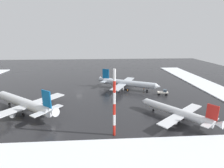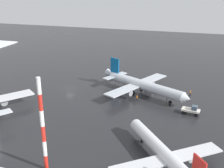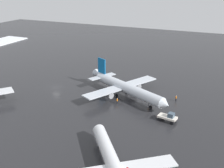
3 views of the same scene
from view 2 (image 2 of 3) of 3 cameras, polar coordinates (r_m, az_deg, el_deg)
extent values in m
plane|color=#232326|center=(92.49, -8.56, -0.88)|extent=(240.00, 240.00, 0.00)
cylinder|color=silver|center=(85.55, 6.63, -0.34)|extent=(25.12, 14.58, 3.01)
cone|color=silver|center=(78.42, 14.98, -2.87)|extent=(3.18, 3.51, 2.86)
cone|color=silver|center=(94.29, -0.38, 2.11)|extent=(3.97, 3.70, 2.93)
cube|color=silver|center=(92.65, 8.06, 1.05)|extent=(8.64, 12.05, 0.32)
cylinder|color=gray|center=(91.34, 7.60, 0.20)|extent=(3.49, 2.93, 1.77)
cube|color=silver|center=(81.94, 2.05, -1.35)|extent=(8.64, 12.05, 0.32)
cylinder|color=gray|center=(83.24, 3.09, -1.67)|extent=(3.49, 2.93, 1.77)
cube|color=#0C5999|center=(91.91, 0.57, 3.76)|extent=(3.31, 1.87, 4.96)
cube|color=silver|center=(94.70, 1.74, 2.06)|extent=(3.96, 4.83, 0.21)
cube|color=silver|center=(91.01, -0.50, 1.31)|extent=(3.96, 4.83, 0.21)
cylinder|color=black|center=(81.21, 11.81, -2.80)|extent=(0.21, 0.21, 0.62)
cylinder|color=black|center=(81.71, 11.74, -3.63)|extent=(1.01, 0.71, 0.97)
cylinder|color=black|center=(88.97, 6.00, -0.41)|extent=(0.21, 0.21, 0.62)
cylinder|color=black|center=(89.43, 5.97, -1.18)|extent=(1.01, 0.71, 0.97)
cylinder|color=black|center=(86.11, 4.40, -1.07)|extent=(0.21, 0.21, 0.62)
cylinder|color=black|center=(86.58, 4.38, -1.86)|extent=(1.01, 0.71, 0.97)
cube|color=silver|center=(82.03, -20.03, -2.43)|extent=(10.93, 12.49, 0.35)
cylinder|color=gray|center=(82.41, -21.32, -3.22)|extent=(3.76, 3.51, 1.92)
cube|color=silver|center=(71.41, -21.55, -5.43)|extent=(4.78, 5.18, 0.23)
cylinder|color=silver|center=(55.36, 10.06, -13.31)|extent=(16.10, 19.37, 2.57)
cone|color=silver|center=(64.56, 4.46, -7.83)|extent=(3.04, 2.94, 2.44)
cube|color=silver|center=(51.32, 5.18, -16.36)|extent=(9.77, 8.71, 0.27)
cylinder|color=gray|center=(52.61, 6.51, -16.40)|extent=(2.78, 2.95, 1.51)
cube|color=silver|center=(57.08, 16.73, -13.07)|extent=(9.77, 8.71, 0.27)
cylinder|color=gray|center=(56.92, 15.17, -13.91)|extent=(2.78, 2.95, 1.51)
cylinder|color=black|center=(61.77, 6.18, -10.49)|extent=(0.18, 0.18, 0.53)
cylinder|color=black|center=(62.34, 6.14, -11.36)|extent=(0.72, 0.82, 0.83)
cylinder|color=black|center=(53.69, 9.68, -15.94)|extent=(0.18, 0.18, 0.53)
cylinder|color=black|center=(55.23, 12.76, -15.04)|extent=(0.18, 0.18, 0.53)
cylinder|color=black|center=(55.86, 12.67, -15.96)|extent=(0.72, 0.82, 0.83)
cube|color=silver|center=(76.58, 15.70, -5.12)|extent=(4.91, 2.95, 0.50)
cube|color=#3F5160|center=(76.11, 16.43, -4.69)|extent=(1.63, 1.71, 1.10)
cylinder|color=black|center=(77.53, 16.96, -5.51)|extent=(0.94, 0.47, 0.90)
cylinder|color=black|center=(75.76, 16.68, -6.10)|extent=(0.94, 0.47, 0.90)
cylinder|color=black|center=(78.02, 14.64, -5.10)|extent=(0.94, 0.47, 0.90)
cylinder|color=black|center=(76.25, 14.31, -5.68)|extent=(0.94, 0.47, 0.90)
cylinder|color=black|center=(88.84, 15.52, -2.03)|extent=(0.16, 0.16, 0.85)
cylinder|color=black|center=(88.89, 15.64, -2.03)|extent=(0.16, 0.16, 0.85)
cylinder|color=orange|center=(88.60, 15.62, -1.59)|extent=(0.36, 0.36, 0.62)
sphere|color=tan|center=(88.44, 15.65, -1.33)|extent=(0.24, 0.24, 0.24)
cylinder|color=black|center=(82.33, 5.00, -3.13)|extent=(0.16, 0.16, 0.85)
cylinder|color=black|center=(82.37, 5.14, -3.12)|extent=(0.16, 0.16, 0.85)
cylinder|color=orange|center=(82.07, 5.09, -2.65)|extent=(0.36, 0.36, 0.62)
sphere|color=tan|center=(81.90, 5.09, -2.37)|extent=(0.24, 0.24, 0.24)
cylinder|color=black|center=(83.42, 11.13, -3.13)|extent=(0.16, 0.16, 0.85)
cylinder|color=black|center=(83.60, 11.11, -3.07)|extent=(0.16, 0.16, 0.85)
cylinder|color=orange|center=(83.23, 11.16, -2.64)|extent=(0.36, 0.36, 0.62)
sphere|color=tan|center=(83.06, 11.18, -2.36)|extent=(0.24, 0.24, 0.24)
cylinder|color=red|center=(55.00, -13.23, -15.24)|extent=(0.70, 0.70, 3.02)
cylinder|color=white|center=(53.34, -13.49, -12.59)|extent=(0.70, 0.70, 3.02)
cylinder|color=red|center=(51.79, -13.76, -9.78)|extent=(0.70, 0.70, 3.02)
cylinder|color=white|center=(50.38, -14.05, -6.79)|extent=(0.70, 0.70, 3.02)
cylinder|color=red|center=(49.12, -14.34, -3.65)|extent=(0.70, 0.70, 3.02)
cylinder|color=white|center=(48.01, -14.65, -0.35)|extent=(0.70, 0.70, 3.02)
camera|label=1|loc=(28.91, -75.90, -9.92)|focal=28.00mm
camera|label=3|loc=(15.07, 76.92, 6.48)|focal=45.00mm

